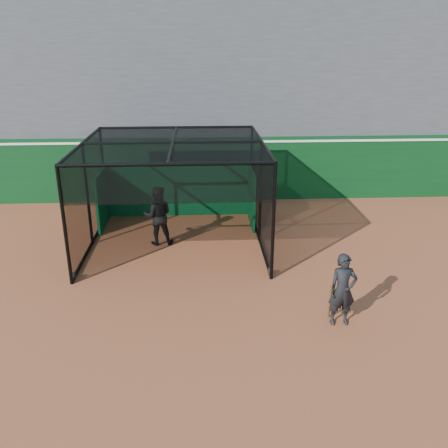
{
  "coord_description": "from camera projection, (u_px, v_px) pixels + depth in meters",
  "views": [
    {
      "loc": [
        -0.38,
        -9.7,
        5.9
      ],
      "look_at": [
        0.24,
        2.0,
        1.4
      ],
      "focal_mm": 38.0,
      "sensor_mm": 36.0,
      "label": 1
    }
  ],
  "objects": [
    {
      "name": "batting_cage",
      "position": [
        175.0,
        194.0,
        14.42
      ],
      "size": [
        5.34,
        5.36,
        3.16
      ],
      "color": "black",
      "rests_on": "ground"
    },
    {
      "name": "ground",
      "position": [
        218.0,
        310.0,
        11.18
      ],
      "size": [
        120.0,
        120.0,
        0.0
      ],
      "primitive_type": "plane",
      "color": "brown",
      "rests_on": "ground"
    },
    {
      "name": "grandstand",
      "position": [
        206.0,
        77.0,
        21.01
      ],
      "size": [
        50.0,
        7.85,
        8.95
      ],
      "color": "#4C4C4F",
      "rests_on": "ground"
    },
    {
      "name": "on_deck_player",
      "position": [
        343.0,
        290.0,
        10.36
      ],
      "size": [
        0.64,
        0.45,
        1.67
      ],
      "color": "black",
      "rests_on": "ground"
    },
    {
      "name": "outfield_wall",
      "position": [
        209.0,
        168.0,
        18.64
      ],
      "size": [
        50.0,
        0.5,
        2.5
      ],
      "color": "#0A3814",
      "rests_on": "ground"
    },
    {
      "name": "batter",
      "position": [
        158.0,
        216.0,
        14.55
      ],
      "size": [
        0.94,
        0.75,
        1.85
      ],
      "primitive_type": "imported",
      "rotation": [
        0.0,
        0.0,
        3.19
      ],
      "color": "black",
      "rests_on": "ground"
    }
  ]
}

